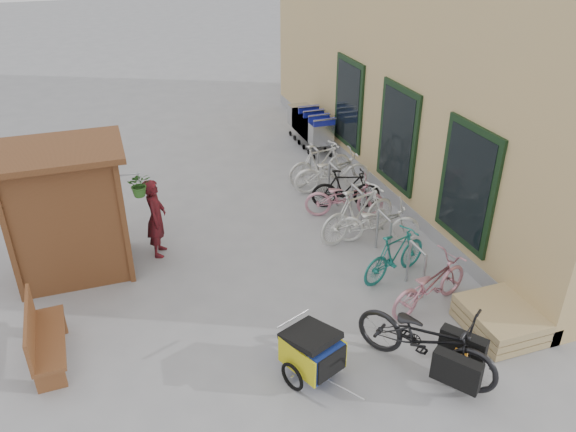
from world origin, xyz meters
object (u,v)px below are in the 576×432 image
object	(u,v)px
shopping_carts	(310,124)
bike_7	(320,164)
bike_0	(430,284)
bike_2	(378,222)
kiosk	(59,196)
pallet_stack	(500,320)
bike_3	(358,213)
person_kiosk	(156,218)
child_trailer	(312,350)
bike_5	(346,189)
cargo_bike	(428,340)
bike_4	(344,197)
bike_1	(395,255)
bench	(42,337)
bike_6	(332,172)

from	to	relation	value
shopping_carts	bike_7	size ratio (longest dim) A/B	1.24
bike_0	bike_2	xyz separation A→B (m)	(0.15, 2.15, -0.01)
kiosk	pallet_stack	size ratio (longest dim) A/B	2.08
pallet_stack	bike_3	world-z (taller)	bike_3
bike_2	pallet_stack	bearing A→B (deg)	-150.09
person_kiosk	bike_2	bearing A→B (deg)	-86.90
child_trailer	bike_5	xyz separation A→B (m)	(2.54, 4.54, 0.01)
kiosk	bike_7	world-z (taller)	kiosk
cargo_bike	bike_3	world-z (taller)	bike_3
cargo_bike	person_kiosk	distance (m)	5.42
kiosk	bike_2	distance (m)	5.86
child_trailer	bike_0	distance (m)	2.53
kiosk	child_trailer	distance (m)	5.07
cargo_bike	bike_5	world-z (taller)	cargo_bike
child_trailer	bike_2	xyz separation A→B (m)	(2.54, 3.00, -0.01)
bike_4	child_trailer	bearing A→B (deg)	168.99
bike_0	bike_4	xyz separation A→B (m)	(-0.03, 3.36, -0.00)
bike_0	bike_1	size ratio (longest dim) A/B	1.12
bike_4	bike_5	distance (m)	0.38
pallet_stack	bike_1	distance (m)	2.07
bench	bike_5	world-z (taller)	bench
child_trailer	bike_5	world-z (taller)	bike_5
bike_7	bike_5	bearing A→B (deg)	174.55
pallet_stack	bike_7	size ratio (longest dim) A/B	0.71
bench	bike_4	size ratio (longest dim) A/B	0.89
bike_0	bike_5	xyz separation A→B (m)	(0.16, 3.69, 0.01)
bike_3	bike_4	distance (m)	0.95
kiosk	bike_1	distance (m)	5.89
pallet_stack	bike_3	distance (m)	3.47
child_trailer	bike_0	bearing A→B (deg)	-3.28
child_trailer	bike_0	size ratio (longest dim) A/B	0.81
bike_7	child_trailer	bearing A→B (deg)	148.90
bike_4	bike_5	size ratio (longest dim) A/B	1.11
pallet_stack	bike_1	bearing A→B (deg)	114.41
child_trailer	bike_6	world-z (taller)	bike_6
kiosk	shopping_carts	distance (m)	7.75
bike_0	bike_6	distance (m)	4.59
kiosk	bike_2	bearing A→B (deg)	-8.05
bike_1	bike_5	size ratio (longest dim) A/B	1.01
bench	bike_0	world-z (taller)	bench
kiosk	bench	bearing A→B (deg)	-99.75
shopping_carts	person_kiosk	xyz separation A→B (m)	(-4.72, -4.29, 0.12)
bike_1	bike_7	xyz separation A→B (m)	(0.21, 4.09, 0.05)
bike_0	bike_2	bearing A→B (deg)	-21.34
kiosk	bike_0	distance (m)	6.38
cargo_bike	bike_0	xyz separation A→B (m)	(0.82, 1.27, -0.10)
bike_7	pallet_stack	bearing A→B (deg)	177.82
bike_3	bike_1	bearing A→B (deg)	166.44
pallet_stack	bike_2	distance (m)	3.13
child_trailer	bike_5	size ratio (longest dim) A/B	0.91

